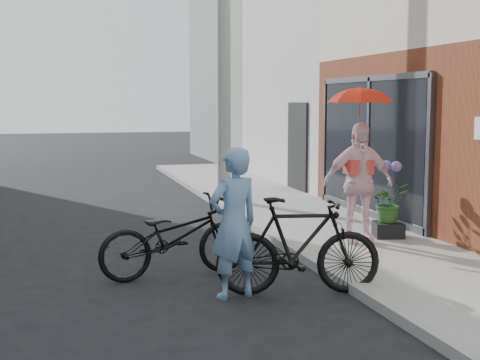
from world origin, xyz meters
name	(u,v)px	position (x,y,z in m)	size (l,w,h in m)	color
ground	(259,285)	(0.00, 0.00, 0.00)	(80.00, 80.00, 0.00)	black
sidewalk	(350,238)	(2.10, 2.00, 0.06)	(2.20, 24.00, 0.12)	gray
curb	(279,242)	(0.94, 2.00, 0.06)	(0.12, 24.00, 0.12)	#9E9E99
plaster_building	(415,52)	(7.20, 9.00, 3.50)	(8.00, 6.00, 7.00)	silver
east_building_far	(317,65)	(7.20, 16.00, 3.50)	(8.00, 8.00, 7.00)	gray
utility_pole	(224,36)	(1.10, 6.00, 3.50)	(0.28, 0.28, 7.00)	#9E9E99
officer	(234,223)	(-0.41, -0.38, 0.84)	(0.61, 0.40, 1.68)	#6B93BE
bike_left	(175,237)	(-0.89, 0.66, 0.51)	(0.67, 1.93, 1.01)	black
bike_right	(298,246)	(0.32, -0.47, 0.56)	(0.53, 1.86, 1.12)	black
kimono_woman	(358,183)	(1.96, 1.44, 1.00)	(1.03, 0.43, 1.76)	#FDD4DF
parasol	(360,95)	(1.96, 1.44, 2.27)	(0.90, 0.90, 0.79)	red
planter	(388,230)	(2.58, 1.65, 0.23)	(0.43, 0.43, 0.22)	black
potted_plant	(389,202)	(2.58, 1.65, 0.65)	(0.55, 0.48, 0.61)	#2B5D25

